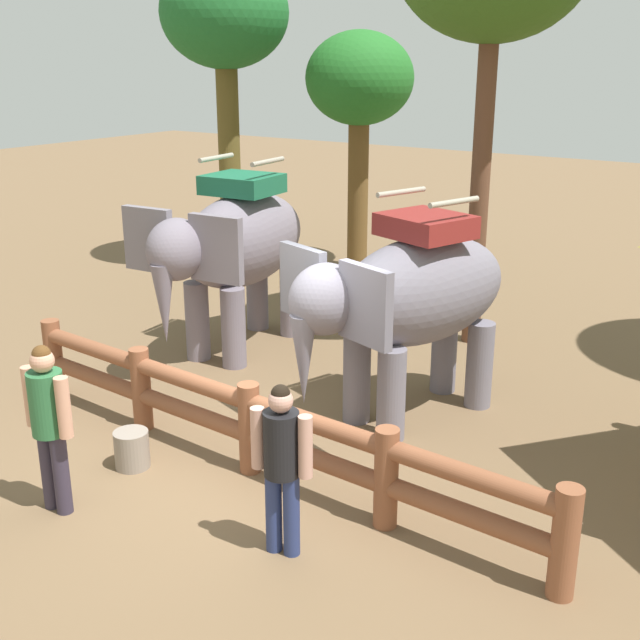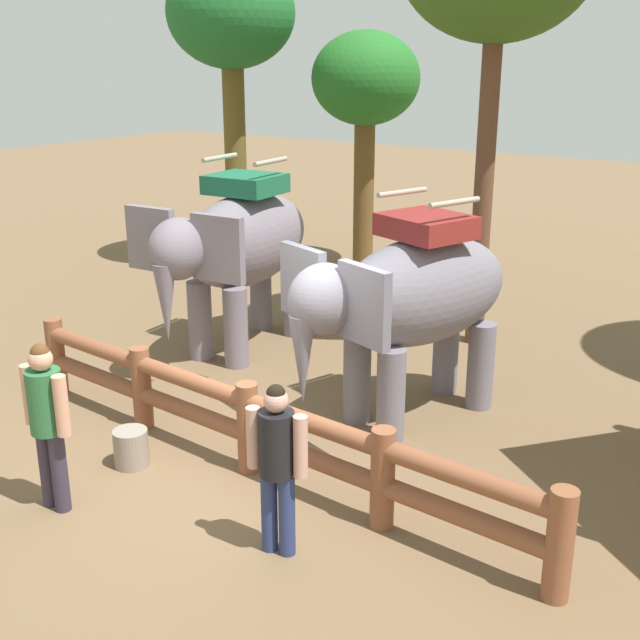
{
  "view_description": "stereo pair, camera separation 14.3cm",
  "coord_description": "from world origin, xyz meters",
  "views": [
    {
      "loc": [
        5.13,
        -6.15,
        4.45
      ],
      "look_at": [
        0.0,
        1.44,
        1.4
      ],
      "focal_mm": 45.09,
      "sensor_mm": 36.0,
      "label": 1
    },
    {
      "loc": [
        5.25,
        -6.06,
        4.45
      ],
      "look_at": [
        0.0,
        1.44,
        1.4
      ],
      "focal_mm": 45.09,
      "sensor_mm": 36.0,
      "label": 2
    }
  ],
  "objects": [
    {
      "name": "ground_plane",
      "position": [
        0.0,
        0.0,
        0.0
      ],
      "size": [
        60.0,
        60.0,
        0.0
      ],
      "primitive_type": "plane",
      "color": "brown"
    },
    {
      "name": "log_fence",
      "position": [
        -0.0,
        0.05,
        0.61
      ],
      "size": [
        7.4,
        0.67,
        1.05
      ],
      "color": "brown",
      "rests_on": "ground"
    },
    {
      "name": "elephant_near_left",
      "position": [
        -2.57,
        2.97,
        1.68
      ],
      "size": [
        1.98,
        3.49,
        2.98
      ],
      "color": "slate",
      "rests_on": "ground"
    },
    {
      "name": "elephant_center",
      "position": [
        0.77,
        2.27,
        1.6
      ],
      "size": [
        2.32,
        3.41,
        2.86
      ],
      "color": "slate",
      "rests_on": "ground"
    },
    {
      "name": "tourist_woman_in_black",
      "position": [
        -1.13,
        -1.67,
        1.04
      ],
      "size": [
        0.63,
        0.35,
        1.79
      ],
      "color": "#332C3C",
      "rests_on": "ground"
    },
    {
      "name": "tourist_man_in_blue",
      "position": [
        1.22,
        -0.97,
        0.98
      ],
      "size": [
        0.59,
        0.39,
        1.7
      ],
      "color": "navy",
      "rests_on": "ground"
    },
    {
      "name": "tree_far_left",
      "position": [
        -6.1,
        7.04,
        5.05
      ],
      "size": [
        2.6,
        2.6,
        6.33
      ],
      "color": "brown",
      "rests_on": "ground"
    },
    {
      "name": "tree_back_center",
      "position": [
        -3.74,
        8.41,
        3.82
      ],
      "size": [
        2.22,
        2.22,
        4.91
      ],
      "color": "brown",
      "rests_on": "ground"
    },
    {
      "name": "feed_bucket",
      "position": [
        -1.17,
        -0.62,
        0.22
      ],
      "size": [
        0.39,
        0.39,
        0.43
      ],
      "color": "gray",
      "rests_on": "ground"
    }
  ]
}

